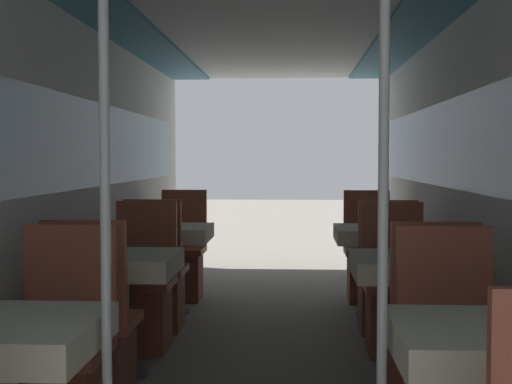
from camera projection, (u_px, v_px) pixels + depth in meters
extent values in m
cube|color=silver|center=(59.00, 190.00, 4.32)|extent=(0.05, 8.28, 2.19)
cube|color=#7A9EB7|center=(60.00, 142.00, 4.31)|extent=(0.03, 7.62, 0.60)
cube|color=silver|center=(477.00, 191.00, 4.19)|extent=(0.05, 8.28, 2.19)
cube|color=#7A9EB7|center=(475.00, 142.00, 4.17)|extent=(0.03, 7.62, 0.60)
cube|color=teal|center=(93.00, 5.00, 4.25)|extent=(0.45, 7.95, 0.03)
cube|color=teal|center=(440.00, 1.00, 4.15)|extent=(0.45, 7.95, 0.03)
cube|color=#93704C|center=(4.00, 323.00, 2.51)|extent=(0.62, 0.62, 0.02)
cube|color=beige|center=(4.00, 336.00, 2.51)|extent=(0.66, 0.66, 0.12)
cube|color=#9E4C38|center=(58.00, 353.00, 3.08)|extent=(0.42, 0.42, 0.05)
cube|color=#9E4C38|center=(71.00, 280.00, 3.25)|extent=(0.42, 0.04, 0.52)
cylinder|color=silver|center=(105.00, 215.00, 2.47)|extent=(0.04, 0.04, 2.19)
cylinder|color=#4C4C51|center=(122.00, 374.00, 4.23)|extent=(0.32, 0.32, 0.01)
cylinder|color=#B7B7BC|center=(121.00, 315.00, 4.21)|extent=(0.09, 0.09, 0.69)
cube|color=#93704C|center=(121.00, 256.00, 4.20)|extent=(0.62, 0.62, 0.02)
cube|color=beige|center=(121.00, 264.00, 4.20)|extent=(0.66, 0.66, 0.12)
cube|color=brown|center=(95.00, 368.00, 3.66)|extent=(0.36, 0.36, 0.42)
cube|color=#9E4C38|center=(95.00, 322.00, 3.65)|extent=(0.42, 0.42, 0.05)
cube|color=#9E4C38|center=(83.00, 273.00, 3.45)|extent=(0.42, 0.04, 0.52)
cube|color=brown|center=(142.00, 319.00, 4.78)|extent=(0.36, 0.36, 0.42)
cube|color=#9E4C38|center=(141.00, 283.00, 4.77)|extent=(0.42, 0.42, 0.05)
cube|color=#9E4C38|center=(147.00, 238.00, 4.94)|extent=(0.42, 0.04, 0.52)
cylinder|color=#4C4C51|center=(171.00, 312.00, 5.92)|extent=(0.32, 0.32, 0.01)
cylinder|color=#B7B7BC|center=(171.00, 270.00, 5.90)|extent=(0.09, 0.09, 0.69)
cube|color=#93704C|center=(170.00, 228.00, 5.88)|extent=(0.62, 0.62, 0.02)
cube|color=beige|center=(170.00, 233.00, 5.89)|extent=(0.66, 0.66, 0.12)
cube|color=brown|center=(158.00, 301.00, 5.35)|extent=(0.36, 0.36, 0.42)
cube|color=#9E4C38|center=(158.00, 270.00, 5.34)|extent=(0.42, 0.42, 0.05)
cube|color=#9E4C38|center=(152.00, 235.00, 5.14)|extent=(0.42, 0.04, 0.52)
cube|color=brown|center=(181.00, 276.00, 6.47)|extent=(0.36, 0.36, 0.42)
cube|color=#9E4C38|center=(181.00, 250.00, 6.46)|extent=(0.42, 0.42, 0.05)
cube|color=#9E4C38|center=(184.00, 217.00, 6.63)|extent=(0.42, 0.04, 0.52)
cube|color=#93704C|center=(491.00, 329.00, 2.42)|extent=(0.62, 0.62, 0.02)
cube|color=beige|center=(490.00, 343.00, 2.42)|extent=(0.66, 0.66, 0.12)
cube|color=#9E4C38|center=(453.00, 359.00, 2.99)|extent=(0.42, 0.42, 0.05)
cube|color=#9E4C38|center=(444.00, 284.00, 3.16)|extent=(0.42, 0.04, 0.52)
cylinder|color=silver|center=(383.00, 217.00, 2.42)|extent=(0.04, 0.04, 2.19)
cylinder|color=#4C4C51|center=(408.00, 379.00, 4.14)|extent=(0.32, 0.32, 0.01)
cylinder|color=#B7B7BC|center=(409.00, 319.00, 4.12)|extent=(0.09, 0.09, 0.69)
cube|color=#93704C|center=(410.00, 258.00, 4.11)|extent=(0.62, 0.62, 0.02)
cube|color=beige|center=(409.00, 266.00, 4.11)|extent=(0.66, 0.66, 0.12)
cube|color=brown|center=(427.00, 373.00, 3.57)|extent=(0.36, 0.36, 0.42)
cube|color=#9E4C38|center=(427.00, 326.00, 3.56)|extent=(0.42, 0.42, 0.05)
cube|color=#9E4C38|center=(435.00, 276.00, 3.36)|extent=(0.42, 0.04, 0.52)
cube|color=brown|center=(395.00, 322.00, 4.69)|extent=(0.36, 0.36, 0.42)
cube|color=#9E4C38|center=(395.00, 286.00, 4.68)|extent=(0.42, 0.42, 0.05)
cube|color=#9E4C38|center=(392.00, 240.00, 4.85)|extent=(0.42, 0.04, 0.52)
cylinder|color=#4C4C51|center=(375.00, 314.00, 5.83)|extent=(0.32, 0.32, 0.01)
cylinder|color=#B7B7BC|center=(375.00, 272.00, 5.81)|extent=(0.09, 0.09, 0.69)
cube|color=#93704C|center=(376.00, 229.00, 5.80)|extent=(0.62, 0.62, 0.02)
cube|color=beige|center=(376.00, 234.00, 5.80)|extent=(0.66, 0.66, 0.12)
cube|color=brown|center=(384.00, 304.00, 5.26)|extent=(0.36, 0.36, 0.42)
cube|color=#9E4C38|center=(384.00, 272.00, 5.25)|extent=(0.42, 0.42, 0.05)
cube|color=#9E4C38|center=(388.00, 236.00, 5.05)|extent=(0.42, 0.04, 0.52)
cube|color=brown|center=(368.00, 278.00, 6.38)|extent=(0.36, 0.36, 0.42)
cube|color=#9E4C38|center=(368.00, 252.00, 6.37)|extent=(0.42, 0.42, 0.05)
cube|color=#9E4C38|center=(366.00, 218.00, 6.54)|extent=(0.42, 0.04, 0.52)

